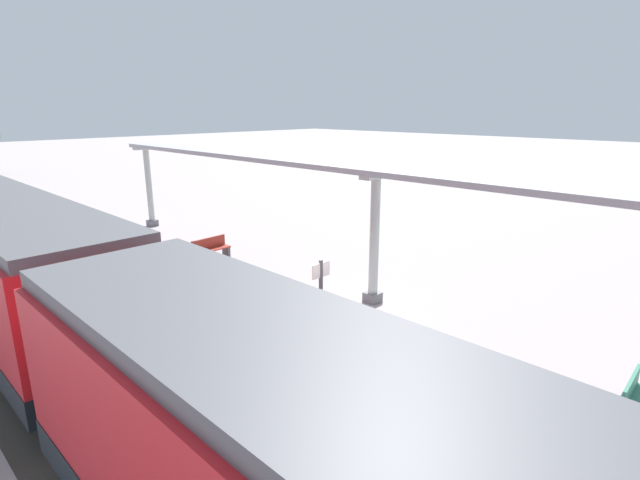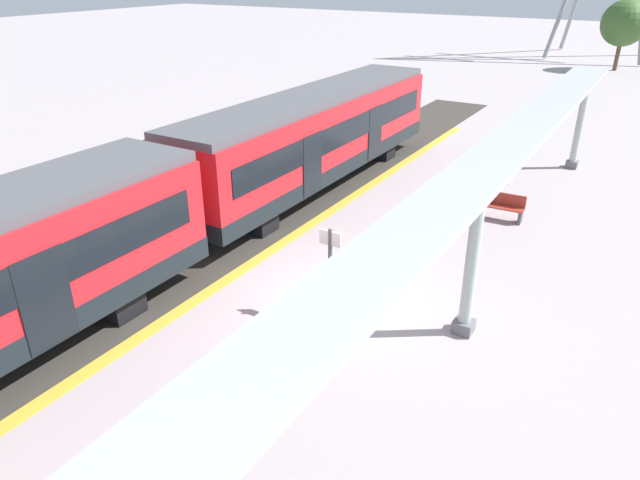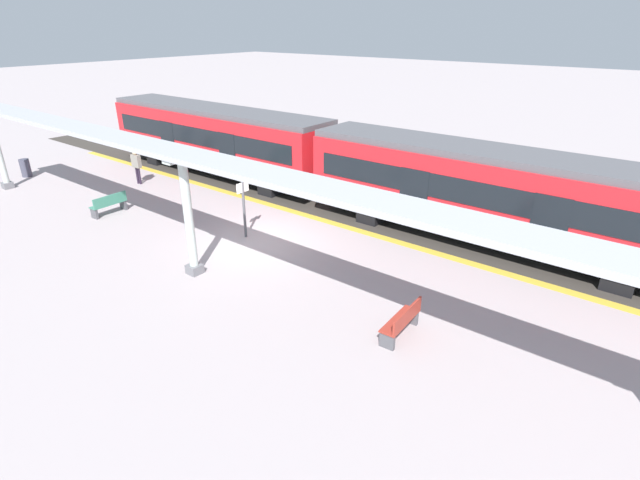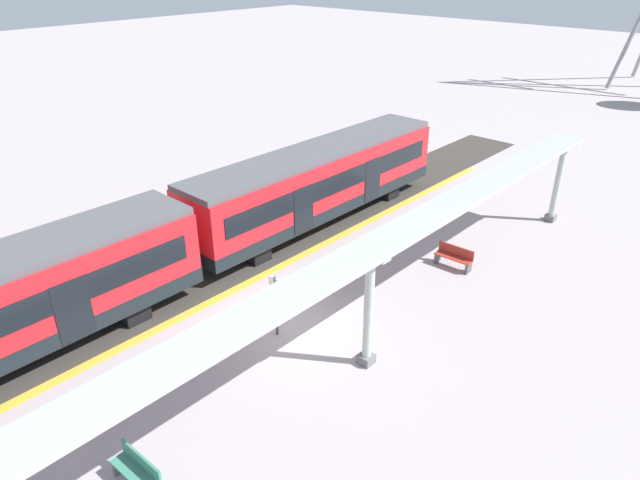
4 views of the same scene
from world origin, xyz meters
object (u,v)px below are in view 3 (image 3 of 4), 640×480
object	(u,v)px
passenger_waiting_near_edge	(136,163)
bench_mid_platform	(403,321)
trash_bin	(25,168)
bench_near_end	(109,204)
platform_info_sign	(244,204)
train_near_carriage	(216,140)
canopy_pillar_second	(189,217)
train_far_carriage	(490,196)

from	to	relation	value
passenger_waiting_near_edge	bench_mid_platform	bearing A→B (deg)	78.95
trash_bin	passenger_waiting_near_edge	world-z (taller)	passenger_waiting_near_edge
trash_bin	passenger_waiting_near_edge	bearing A→B (deg)	116.77
bench_near_end	platform_info_sign	world-z (taller)	platform_info_sign
train_near_carriage	canopy_pillar_second	world-z (taller)	canopy_pillar_second
train_near_carriage	passenger_waiting_near_edge	size ratio (longest dim) A/B	8.13
canopy_pillar_second	bench_near_end	world-z (taller)	canopy_pillar_second
bench_near_end	trash_bin	xyz separation A→B (m)	(-0.27, -8.50, 0.02)
trash_bin	passenger_waiting_near_edge	size ratio (longest dim) A/B	0.54
train_near_carriage	canopy_pillar_second	bearing A→B (deg)	44.97
train_near_carriage	bench_mid_platform	distance (m)	16.45
canopy_pillar_second	bench_near_end	bearing A→B (deg)	-99.65
bench_mid_platform	platform_info_sign	size ratio (longest dim) A/B	0.69
train_far_carriage	platform_info_sign	world-z (taller)	train_far_carriage
platform_info_sign	canopy_pillar_second	bearing A→B (deg)	14.96
platform_info_sign	trash_bin	bearing A→B (deg)	-83.84
train_near_carriage	train_far_carriage	bearing A→B (deg)	90.00
train_near_carriage	bench_near_end	bearing A→B (deg)	7.68
bench_near_end	passenger_waiting_near_edge	distance (m)	4.24
train_far_carriage	passenger_waiting_near_edge	distance (m)	16.68
trash_bin	bench_near_end	bearing A→B (deg)	88.21
train_near_carriage	platform_info_sign	world-z (taller)	train_near_carriage
canopy_pillar_second	passenger_waiting_near_edge	xyz separation A→B (m)	(-4.36, -9.78, -0.88)
canopy_pillar_second	passenger_waiting_near_edge	world-z (taller)	canopy_pillar_second
train_near_carriage	canopy_pillar_second	size ratio (longest dim) A/B	3.61
train_far_carriage	canopy_pillar_second	xyz separation A→B (m)	(7.94, -6.49, 0.11)
train_far_carriage	trash_bin	size ratio (longest dim) A/B	15.10
platform_info_sign	passenger_waiting_near_edge	world-z (taller)	platform_info_sign
bench_near_end	platform_info_sign	distance (m)	6.54
train_far_carriage	bench_mid_platform	size ratio (longest dim) A/B	9.12
platform_info_sign	passenger_waiting_near_edge	size ratio (longest dim) A/B	1.29
trash_bin	passenger_waiting_near_edge	xyz separation A→B (m)	(-2.90, 5.75, 0.61)
canopy_pillar_second	bench_near_end	distance (m)	7.28
trash_bin	platform_info_sign	bearing A→B (deg)	96.16
canopy_pillar_second	trash_bin	distance (m)	15.67
bench_mid_platform	trash_bin	world-z (taller)	trash_bin
train_near_carriage	platform_info_sign	size ratio (longest dim) A/B	6.29
train_far_carriage	canopy_pillar_second	world-z (taller)	canopy_pillar_second
train_far_carriage	canopy_pillar_second	size ratio (longest dim) A/B	3.61
platform_info_sign	bench_mid_platform	bearing A→B (deg)	75.89
train_near_carriage	trash_bin	world-z (taller)	train_near_carriage
bench_mid_platform	platform_info_sign	bearing A→B (deg)	-104.11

